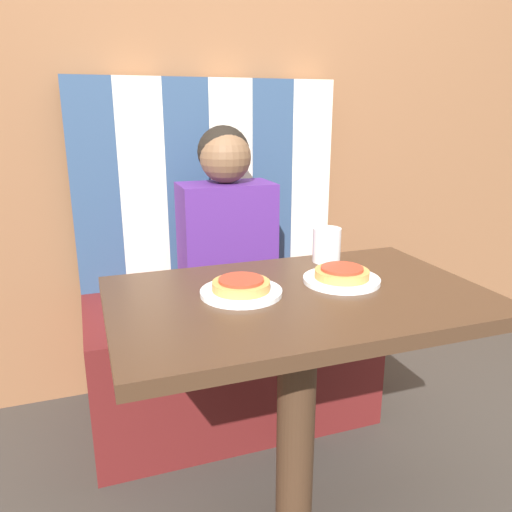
% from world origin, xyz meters
% --- Properties ---
extents(wall_back, '(7.00, 0.05, 2.60)m').
position_xyz_m(wall_back, '(0.00, 0.96, 1.30)').
color(wall_back, brown).
rests_on(wall_back, ground_plane).
extents(booth_seat, '(1.02, 0.55, 0.47)m').
position_xyz_m(booth_seat, '(0.00, 0.63, 0.24)').
color(booth_seat, '#5B1919').
rests_on(booth_seat, ground_plane).
extents(booth_backrest, '(1.02, 0.07, 0.78)m').
position_xyz_m(booth_backrest, '(0.00, 0.87, 0.86)').
color(booth_backrest, navy).
rests_on(booth_backrest, booth_seat).
extents(dining_table, '(0.90, 0.57, 0.71)m').
position_xyz_m(dining_table, '(0.00, 0.00, 0.60)').
color(dining_table, '#422B1C').
rests_on(dining_table, ground_plane).
extents(person, '(0.33, 0.20, 0.62)m').
position_xyz_m(person, '(0.00, 0.63, 0.78)').
color(person, '#4C237A').
rests_on(person, booth_seat).
extents(plate_left, '(0.20, 0.20, 0.01)m').
position_xyz_m(plate_left, '(-0.13, 0.04, 0.72)').
color(plate_left, white).
rests_on(plate_left, dining_table).
extents(plate_right, '(0.20, 0.20, 0.01)m').
position_xyz_m(plate_right, '(0.13, 0.04, 0.72)').
color(plate_right, white).
rests_on(plate_right, dining_table).
extents(pizza_left, '(0.14, 0.14, 0.03)m').
position_xyz_m(pizza_left, '(-0.13, 0.04, 0.74)').
color(pizza_left, '#C68E47').
rests_on(pizza_left, plate_left).
extents(pizza_right, '(0.14, 0.14, 0.03)m').
position_xyz_m(pizza_right, '(0.13, 0.04, 0.74)').
color(pizza_right, '#C68E47').
rests_on(pizza_right, plate_right).
extents(drinking_cup, '(0.08, 0.08, 0.10)m').
position_xyz_m(drinking_cup, '(0.18, 0.21, 0.76)').
color(drinking_cup, silver).
rests_on(drinking_cup, dining_table).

